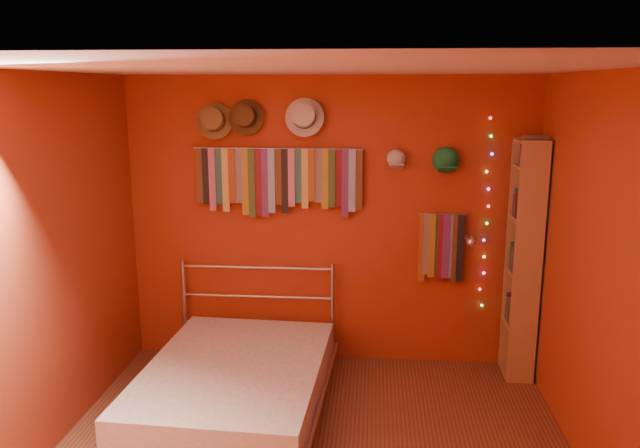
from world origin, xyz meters
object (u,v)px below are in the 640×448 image
(tie_rack, at_px, (278,178))
(reading_lamp, at_px, (470,241))
(bed, at_px, (235,386))
(bookshelf, at_px, (529,259))

(tie_rack, bearing_deg, reading_lamp, -6.83)
(reading_lamp, bearing_deg, bed, -156.26)
(bed, bearing_deg, reading_lamp, 26.45)
(bookshelf, xyz_separation_m, bed, (-2.28, -0.83, -0.81))
(tie_rack, xyz_separation_m, reading_lamp, (1.60, -0.19, -0.47))
(reading_lamp, xyz_separation_m, bed, (-1.80, -0.79, -0.96))
(tie_rack, xyz_separation_m, bed, (-0.19, -0.98, -1.43))
(tie_rack, height_order, bed, tie_rack)
(tie_rack, relative_size, reading_lamp, 4.32)
(bed, bearing_deg, tie_rack, 81.62)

